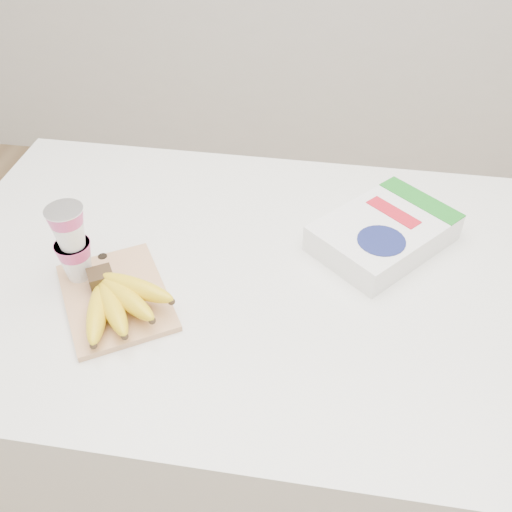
{
  "coord_description": "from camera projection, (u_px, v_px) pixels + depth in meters",
  "views": [
    {
      "loc": [
        0.16,
        -0.87,
        1.84
      ],
      "look_at": [
        0.02,
        0.0,
        1.06
      ],
      "focal_mm": 40.0,
      "sensor_mm": 36.0,
      "label": 1
    }
  ],
  "objects": [
    {
      "name": "cutting_board",
      "position": [
        116.0,
        297.0,
        1.14
      ],
      "size": [
        0.31,
        0.33,
        0.01
      ],
      "primitive_type": "cube",
      "rotation": [
        0.0,
        0.0,
        0.56
      ],
      "color": "tan",
      "rests_on": "table"
    },
    {
      "name": "room",
      "position": [
        243.0,
        131.0,
        0.99
      ],
      "size": [
        4.0,
        4.0,
        4.0
      ],
      "color": "tan",
      "rests_on": "ground"
    },
    {
      "name": "yogurt_stack",
      "position": [
        72.0,
        241.0,
        1.12
      ],
      "size": [
        0.08,
        0.08,
        0.17
      ],
      "color": "white",
      "rests_on": "cutting_board"
    },
    {
      "name": "table",
      "position": [
        248.0,
        408.0,
        1.55
      ],
      "size": [
        1.36,
        0.91,
        1.02
      ],
      "primitive_type": "cube",
      "color": "white",
      "rests_on": "ground"
    },
    {
      "name": "cereal_box",
      "position": [
        384.0,
        233.0,
        1.25
      ],
      "size": [
        0.35,
        0.36,
        0.07
      ],
      "rotation": [
        0.0,
        0.0,
        -0.71
      ],
      "color": "white",
      "rests_on": "table"
    },
    {
      "name": "bananas",
      "position": [
        117.0,
        300.0,
        1.09
      ],
      "size": [
        0.21,
        0.21,
        0.07
      ],
      "color": "#382816",
      "rests_on": "cutting_board"
    }
  ]
}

